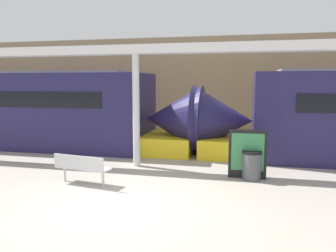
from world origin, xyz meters
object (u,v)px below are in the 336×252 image
at_px(bench_near, 81,166).
at_px(trash_bin, 252,165).
at_px(poster_board, 247,154).
at_px(support_column_near, 136,111).

height_order(bench_near, trash_bin, trash_bin).
height_order(trash_bin, poster_board, poster_board).
bearing_deg(poster_board, trash_bin, -38.40).
xyz_separation_m(bench_near, trash_bin, (4.49, 1.49, -0.09)).
xyz_separation_m(trash_bin, poster_board, (-0.12, 0.10, 0.30)).
relative_size(bench_near, trash_bin, 1.95).
bearing_deg(support_column_near, poster_board, -10.36).
relative_size(trash_bin, support_column_near, 0.23).
distance_m(trash_bin, support_column_near, 3.99).
height_order(poster_board, support_column_near, support_column_near).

